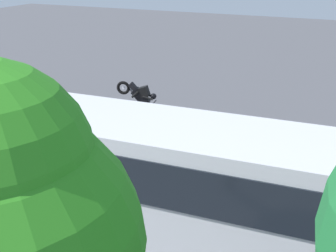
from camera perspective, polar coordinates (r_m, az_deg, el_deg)
ground_plane at (r=15.94m, az=-0.50°, el=-4.13°), size 80.00×80.00×0.00m
tour_bus at (r=10.98m, az=-4.54°, el=-6.96°), size 11.45×2.95×3.25m
spectator_far_left at (r=13.21m, az=5.82°, el=-4.82°), size 0.58×0.36×1.76m
spectator_left at (r=13.52m, az=-0.02°, el=-4.20°), size 0.57×0.32×1.72m
spectator_centre at (r=13.96m, az=-4.82°, el=-3.25°), size 0.58×0.37×1.78m
parked_motorcycle_silver at (r=13.19m, az=-0.46°, el=-7.53°), size 2.04×0.65×0.99m
stunt_motorcycle at (r=19.43m, az=-3.63°, el=3.80°), size 1.95×0.70×1.79m
traffic_cone at (r=19.04m, az=1.96°, el=1.16°), size 0.34×0.34×0.63m
bay_line_a at (r=15.52m, az=12.52°, el=-5.40°), size 0.23×3.80×0.01m
bay_line_b at (r=16.13m, az=3.80°, el=-3.87°), size 0.25×4.33×0.01m
bay_line_c at (r=17.08m, az=-4.09°, el=-2.40°), size 0.25×4.32×0.01m
bay_line_d at (r=18.33m, az=-11.02°, el=-1.07°), size 0.26×4.64×0.01m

